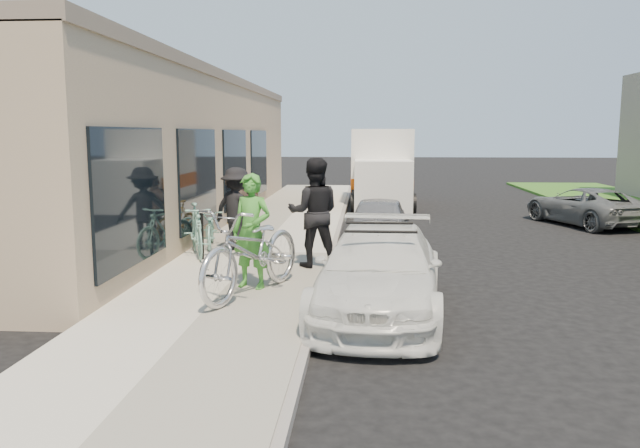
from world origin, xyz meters
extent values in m
plane|color=black|center=(0.00, 0.00, 0.00)|extent=(120.00, 120.00, 0.00)
cube|color=#B7B3A5|center=(-2.00, 3.00, 0.07)|extent=(3.00, 34.00, 0.15)
cube|color=gray|center=(-0.45, 3.00, 0.07)|extent=(0.12, 34.00, 0.13)
cube|color=tan|center=(-5.25, 8.00, 2.00)|extent=(3.50, 20.00, 4.00)
cube|color=#78695B|center=(-5.25, 8.00, 4.10)|extent=(3.60, 20.00, 0.25)
cube|color=black|center=(-3.48, 0.00, 1.60)|extent=(0.06, 3.00, 2.20)
cube|color=black|center=(-3.48, 4.00, 1.60)|extent=(0.06, 3.00, 2.20)
cube|color=black|center=(-3.48, 8.00, 1.60)|extent=(0.06, 3.00, 2.20)
cube|color=black|center=(-3.48, 12.00, 1.60)|extent=(0.06, 3.00, 2.20)
cylinder|color=black|center=(-2.94, 2.16, 0.59)|extent=(0.06, 0.06, 0.89)
cylinder|color=black|center=(-3.09, 2.73, 0.59)|extent=(0.06, 0.06, 0.89)
cylinder|color=black|center=(-3.02, 2.44, 1.04)|extent=(0.21, 0.59, 0.06)
cube|color=black|center=(-3.21, 8.07, 0.69)|extent=(0.67, 0.33, 1.07)
cube|color=black|center=(-3.25, 8.46, 0.69)|extent=(0.67, 0.33, 1.07)
cube|color=black|center=(-3.20, 8.03, 0.74)|extent=(0.53, 0.23, 0.76)
imported|color=white|center=(0.46, -0.80, 0.62)|extent=(2.12, 4.44, 1.25)
cylinder|color=black|center=(0.46, -1.27, 1.27)|extent=(0.99, 0.04, 0.04)
cylinder|color=black|center=(0.46, -0.44, 1.27)|extent=(0.99, 0.04, 0.04)
imported|color=gray|center=(0.54, 4.32, 0.59)|extent=(1.61, 3.53, 1.18)
cube|color=white|center=(0.81, 10.62, 0.87)|extent=(1.84, 1.84, 1.74)
cube|color=black|center=(0.81, 10.62, 1.24)|extent=(1.69, 0.06, 0.82)
cube|color=white|center=(0.81, 13.37, 1.42)|extent=(2.12, 3.85, 2.66)
cube|color=#C04C0B|center=(0.81, 13.37, 0.82)|extent=(2.14, 3.87, 0.50)
cylinder|color=black|center=(-0.10, 10.16, 0.37)|extent=(0.23, 0.73, 0.73)
cylinder|color=black|center=(1.73, 10.17, 0.37)|extent=(0.23, 0.73, 0.73)
cylinder|color=black|center=(-0.10, 11.17, 0.37)|extent=(0.23, 0.73, 0.73)
cylinder|color=black|center=(1.73, 11.18, 0.37)|extent=(0.23, 0.73, 0.73)
cylinder|color=black|center=(-0.11, 14.65, 0.37)|extent=(0.23, 0.73, 0.73)
cylinder|color=black|center=(1.72, 14.66, 0.37)|extent=(0.23, 0.73, 0.73)
imported|color=#585B5D|center=(6.52, 8.55, 0.54)|extent=(2.97, 4.24, 1.07)
imported|color=silver|center=(-1.46, -0.46, 0.84)|extent=(1.83, 2.77, 1.37)
imported|color=#3F9230|center=(-1.56, 0.00, 1.07)|extent=(0.78, 0.64, 1.83)
imported|color=black|center=(-0.70, 1.69, 1.16)|extent=(1.03, 0.83, 2.02)
imported|color=#7BB8A6|center=(-3.13, 2.48, 0.68)|extent=(1.09, 1.81, 1.05)
imported|color=#7BB8A6|center=(-3.12, 3.58, 0.56)|extent=(0.83, 1.64, 0.82)
imported|color=gold|center=(-2.75, 4.49, 0.59)|extent=(0.92, 1.53, 0.89)
imported|color=black|center=(-2.45, 3.16, 1.03)|extent=(1.31, 1.10, 1.75)
imported|color=brown|center=(-2.42, 3.99, 0.90)|extent=(0.95, 0.77, 1.51)
camera|label=1|loc=(0.24, -9.67, 2.61)|focal=35.00mm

